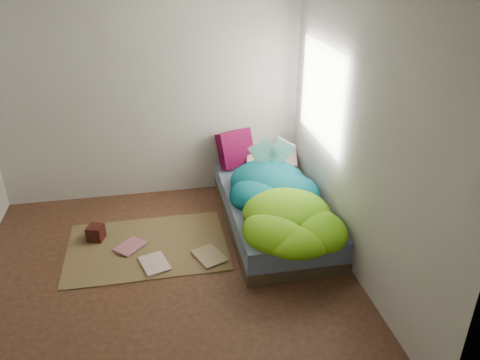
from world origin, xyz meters
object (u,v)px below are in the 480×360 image
Objects in this scene: bed at (273,211)px; open_book at (272,143)px; pillow_magenta at (236,149)px; floor_book_b at (123,243)px; wooden_box at (96,233)px; floor_book_a at (143,267)px.

open_book is at bearing 79.73° from bed.
bed is at bearing -97.58° from open_book.
pillow_magenta is 1.05× the size of open_book.
bed reaches higher than floor_book_b.
wooden_box is (-1.89, 0.06, -0.08)m from bed.
open_book is 1.92m from floor_book_a.
open_book is at bearing 9.64° from wooden_box.
open_book is at bearing 59.65° from floor_book_b.
pillow_magenta is 0.65m from open_book.
floor_book_b is (-1.69, -0.49, -0.78)m from open_book.
wooden_box is at bearing -176.67° from pillow_magenta.
wooden_box is (-1.64, -0.84, -0.47)m from pillow_magenta.
floor_book_b is at bearing -161.15° from open_book.
floor_book_a is at bearing -145.31° from open_book.
floor_book_b is (-1.62, -0.10, -0.14)m from bed.
open_book is 2.67× the size of wooden_box.
wooden_box is 0.54× the size of floor_book_b.
bed is 4.83× the size of open_book.
open_book reaches higher than pillow_magenta.
open_book is (0.32, -0.51, 0.25)m from pillow_magenta.
floor_book_b is at bearing -176.61° from bed.
floor_book_a is (0.47, -0.60, -0.07)m from wooden_box.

